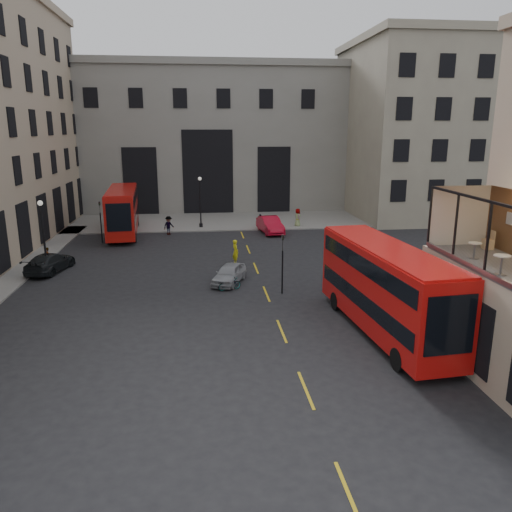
{
  "coord_description": "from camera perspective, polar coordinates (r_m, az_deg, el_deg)",
  "views": [
    {
      "loc": [
        -5.98,
        -17.66,
        10.17
      ],
      "look_at": [
        -2.88,
        10.06,
        3.0
      ],
      "focal_mm": 35.0,
      "sensor_mm": 36.0,
      "label": 1
    }
  ],
  "objects": [
    {
      "name": "pedestrian_b",
      "position": [
        49.66,
        -9.94,
        3.46
      ],
      "size": [
        1.33,
        1.3,
        1.83
      ],
      "primitive_type": "imported",
      "rotation": [
        0.0,
        0.0,
        0.74
      ],
      "color": "gray",
      "rests_on": "ground"
    },
    {
      "name": "host_frontage",
      "position": [
        23.03,
        27.2,
        -7.37
      ],
      "size": [
        3.0,
        11.0,
        4.5
      ],
      "primitive_type": "cube",
      "color": "tan",
      "rests_on": "ground"
    },
    {
      "name": "cafe_table_far",
      "position": [
        23.86,
        23.72,
        0.84
      ],
      "size": [
        0.57,
        0.57,
        0.71
      ],
      "color": "white",
      "rests_on": "cafe_floor"
    },
    {
      "name": "cyclist",
      "position": [
        38.27,
        -2.36,
        0.47
      ],
      "size": [
        0.67,
        0.81,
        1.91
      ],
      "primitive_type": "imported",
      "rotation": [
        0.0,
        0.0,
        1.92
      ],
      "color": "yellow",
      "rests_on": "ground"
    },
    {
      "name": "pedestrian_e",
      "position": [
        40.26,
        -22.77,
        -0.21
      ],
      "size": [
        0.54,
        0.66,
        1.58
      ],
      "primitive_type": "imported",
      "rotation": [
        0.0,
        0.0,
        5.03
      ],
      "color": "gray",
      "rests_on": "ground"
    },
    {
      "name": "traffic_light_far",
      "position": [
        47.18,
        -17.36,
        4.31
      ],
      "size": [
        0.16,
        0.2,
        3.8
      ],
      "color": "black",
      "rests_on": "ground"
    },
    {
      "name": "car_a",
      "position": [
        33.67,
        -3.09,
        -2.03
      ],
      "size": [
        2.86,
        4.13,
        1.31
      ],
      "primitive_type": "imported",
      "rotation": [
        0.0,
        0.0,
        -0.38
      ],
      "color": "#92959A",
      "rests_on": "ground"
    },
    {
      "name": "bus_far",
      "position": [
        50.49,
        -15.01,
        5.22
      ],
      "size": [
        3.54,
        11.44,
        4.49
      ],
      "color": "#B1110C",
      "rests_on": "ground"
    },
    {
      "name": "traffic_light_near",
      "position": [
        31.06,
        3.05,
        -0.05
      ],
      "size": [
        0.16,
        0.2,
        3.8
      ],
      "color": "black",
      "rests_on": "ground"
    },
    {
      "name": "pavement_far",
      "position": [
        56.57,
        -6.32,
        4.03
      ],
      "size": [
        40.0,
        12.0,
        0.12
      ],
      "primitive_type": "cube",
      "color": "slate",
      "rests_on": "ground"
    },
    {
      "name": "street_lamp_a",
      "position": [
        38.12,
        -23.04,
        1.48
      ],
      "size": [
        0.36,
        0.36,
        5.33
      ],
      "color": "black",
      "rests_on": "ground"
    },
    {
      "name": "street_lamp_b",
      "position": [
        52.24,
        -6.36,
        5.77
      ],
      "size": [
        0.36,
        0.36,
        5.33
      ],
      "color": "black",
      "rests_on": "ground"
    },
    {
      "name": "pedestrian_c",
      "position": [
        51.86,
        0.5,
        3.97
      ],
      "size": [
        0.96,
        0.77,
        1.53
      ],
      "primitive_type": "imported",
      "rotation": [
        0.0,
        0.0,
        3.66
      ],
      "color": "gray",
      "rests_on": "ground"
    },
    {
      "name": "cafe_chair_d",
      "position": [
        26.03,
        25.01,
        1.29
      ],
      "size": [
        0.49,
        0.49,
        0.89
      ],
      "color": "tan",
      "rests_on": "cafe_floor"
    },
    {
      "name": "pedestrian_d",
      "position": [
        53.04,
        4.77,
        4.38
      ],
      "size": [
        0.77,
        1.04,
        1.95
      ],
      "primitive_type": "imported",
      "rotation": [
        0.0,
        0.0,
        1.74
      ],
      "color": "gray",
      "rests_on": "ground"
    },
    {
      "name": "bus_near",
      "position": [
        25.8,
        14.56,
        -3.25
      ],
      "size": [
        3.6,
        11.56,
        4.54
      ],
      "color": "red",
      "rests_on": "ground"
    },
    {
      "name": "gateway",
      "position": [
        65.66,
        -5.69,
        13.66
      ],
      "size": [
        35.0,
        10.6,
        18.0
      ],
      "color": "gray",
      "rests_on": "ground"
    },
    {
      "name": "pedestrian_a",
      "position": [
        48.86,
        -16.54,
        2.91
      ],
      "size": [
        0.94,
        0.75,
        1.85
      ],
      "primitive_type": "imported",
      "rotation": [
        0.0,
        0.0,
        -0.06
      ],
      "color": "gray",
      "rests_on": "ground"
    },
    {
      "name": "ground",
      "position": [
        21.24,
        11.17,
        -14.49
      ],
      "size": [
        140.0,
        140.0,
        0.0
      ],
      "primitive_type": "plane",
      "color": "black",
      "rests_on": "ground"
    },
    {
      "name": "bicycle",
      "position": [
        32.28,
        -3.05,
        -3.21
      ],
      "size": [
        1.64,
        1.05,
        0.82
      ],
      "primitive_type": "imported",
      "rotation": [
        0.0,
        0.0,
        1.93
      ],
      "color": "gray",
      "rests_on": "ground"
    },
    {
      "name": "cafe_table_mid",
      "position": [
        21.62,
        26.27,
        -0.6
      ],
      "size": [
        0.63,
        0.63,
        0.79
      ],
      "color": "silver",
      "rests_on": "cafe_floor"
    },
    {
      "name": "building_right",
      "position": [
        63.22,
        18.44,
        13.91
      ],
      "size": [
        16.6,
        18.6,
        20.0
      ],
      "color": "#9D967E",
      "rests_on": "ground"
    },
    {
      "name": "car_c",
      "position": [
        39.2,
        -22.5,
        -0.69
      ],
      "size": [
        3.01,
        5.13,
        1.4
      ],
      "primitive_type": "imported",
      "rotation": [
        0.0,
        0.0,
        2.91
      ],
      "color": "black",
      "rests_on": "ground"
    },
    {
      "name": "car_b",
      "position": [
        49.78,
        1.63,
        3.58
      ],
      "size": [
        2.38,
        5.15,
        1.63
      ],
      "primitive_type": "imported",
      "rotation": [
        0.0,
        0.0,
        0.13
      ],
      "color": "#B30B21",
      "rests_on": "ground"
    }
  ]
}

